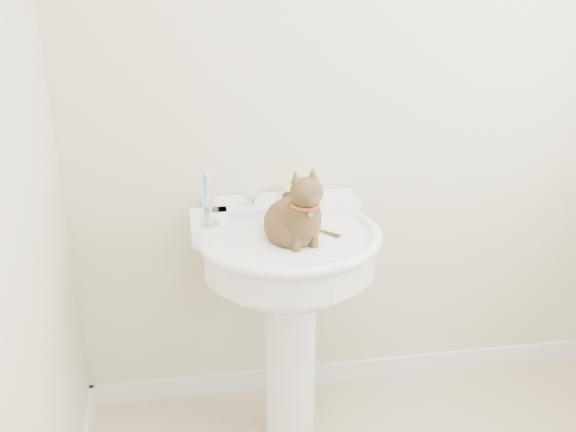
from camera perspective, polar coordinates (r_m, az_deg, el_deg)
name	(u,v)px	position (r m, az deg, el deg)	size (l,w,h in m)	color
wall_back	(364,96)	(2.66, 6.02, 9.39)	(2.20, 0.00, 2.50)	beige
baseboard_back	(352,370)	(3.19, 5.10, -12.05)	(2.20, 0.02, 0.09)	white
pedestal_sink	(289,273)	(2.54, 0.05, -4.54)	(0.65, 0.64, 0.90)	white
faucet	(282,194)	(2.58, -0.44, 1.78)	(0.28, 0.12, 0.14)	silver
soap_bar	(297,190)	(2.69, 0.69, 2.05)	(0.09, 0.06, 0.03)	yellow
toothbrush_cup	(210,212)	(2.43, -6.21, 0.31)	(0.07, 0.07, 0.19)	silver
cat	(295,220)	(2.40, 0.59, -0.28)	(0.21, 0.27, 0.39)	brown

